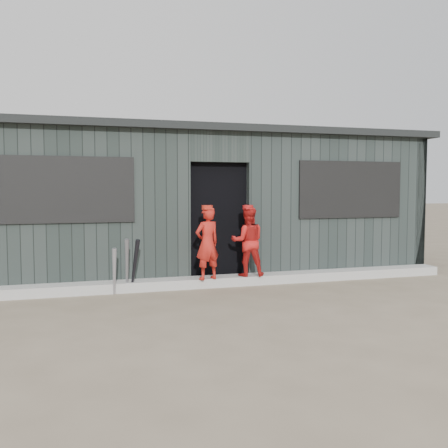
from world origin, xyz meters
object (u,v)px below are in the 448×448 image
object	(u,v)px
bat_mid	(127,266)
player_red_left	(207,243)
bat_left	(114,271)
bat_right	(135,266)
player_red_right	(248,241)
player_grey_back	(237,244)
dugout	(199,203)

from	to	relation	value
bat_mid	player_red_left	world-z (taller)	player_red_left
bat_left	bat_right	size ratio (longest dim) A/B	0.84
bat_left	player_red_right	size ratio (longest dim) A/B	0.62
player_red_left	player_red_right	bearing A→B (deg)	171.87
bat_left	player_grey_back	world-z (taller)	player_grey_back
bat_left	bat_right	bearing A→B (deg)	12.61
bat_right	dugout	size ratio (longest dim) A/B	0.10
player_red_left	player_red_right	xyz separation A→B (m)	(0.71, 0.12, -0.00)
bat_mid	dugout	size ratio (longest dim) A/B	0.10
player_grey_back	dugout	bearing A→B (deg)	-56.52
bat_mid	dugout	world-z (taller)	dugout
bat_left	player_red_left	distance (m)	1.47
player_red_left	dugout	world-z (taller)	dugout
bat_right	dugout	bearing A→B (deg)	52.03
bat_right	bat_left	bearing A→B (deg)	-167.39
bat_mid	player_grey_back	size ratio (longest dim) A/B	0.69
bat_mid	player_red_left	size ratio (longest dim) A/B	0.75
bat_right	player_red_right	size ratio (longest dim) A/B	0.74
bat_left	player_red_left	world-z (taller)	player_red_left
bat_right	dugout	world-z (taller)	dugout
bat_mid	player_grey_back	world-z (taller)	player_grey_back
bat_right	player_red_left	world-z (taller)	player_red_left
bat_left	player_red_right	xyz separation A→B (m)	(2.14, 0.17, 0.36)
bat_mid	dugout	xyz separation A→B (m)	(1.56, 1.86, 0.87)
player_red_right	dugout	world-z (taller)	dugout
bat_mid	bat_right	world-z (taller)	bat_mid
player_grey_back	bat_mid	bearing A→B (deg)	34.54
player_grey_back	player_red_right	bearing A→B (deg)	105.18
bat_right	player_red_right	distance (m)	1.86
player_red_left	player_grey_back	world-z (taller)	player_red_left
bat_right	dugout	xyz separation A→B (m)	(1.45, 1.85, 0.88)
bat_right	player_red_left	distance (m)	1.17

